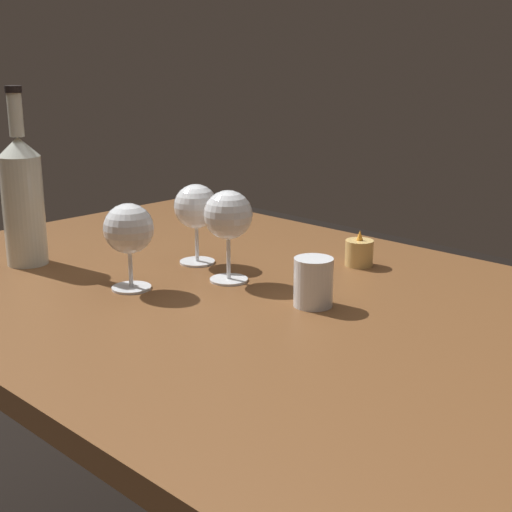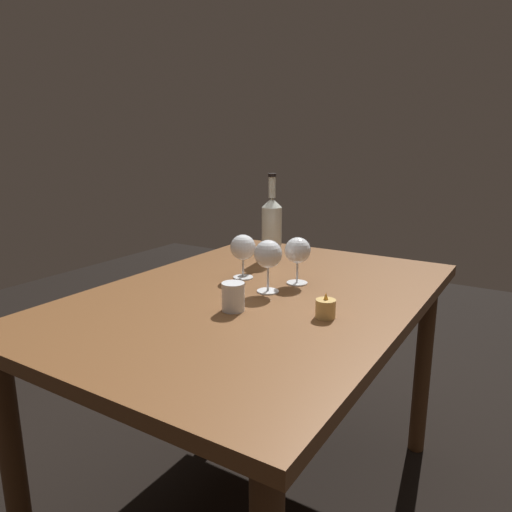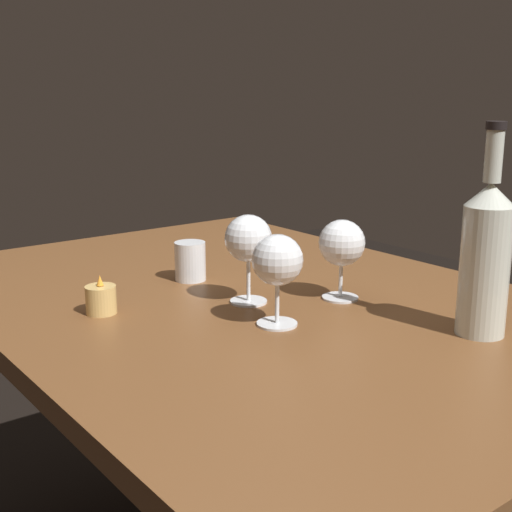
{
  "view_description": "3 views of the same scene",
  "coord_description": "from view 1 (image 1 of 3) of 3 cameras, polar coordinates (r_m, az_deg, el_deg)",
  "views": [
    {
      "loc": [
        0.85,
        -0.81,
        1.12
      ],
      "look_at": [
        0.06,
        0.01,
        0.8
      ],
      "focal_mm": 51.44,
      "sensor_mm": 36.0,
      "label": 1
    },
    {
      "loc": [
        1.15,
        0.71,
        1.18
      ],
      "look_at": [
        0.05,
        0.03,
        0.87
      ],
      "focal_mm": 33.45,
      "sensor_mm": 36.0,
      "label": 2
    },
    {
      "loc": [
        -0.95,
        0.72,
        1.11
      ],
      "look_at": [
        -0.01,
        -0.01,
        0.82
      ],
      "focal_mm": 47.88,
      "sensor_mm": 36.0,
      "label": 3
    }
  ],
  "objects": [
    {
      "name": "wine_glass_centre",
      "position": [
        1.35,
        -4.68,
        3.74
      ],
      "size": [
        0.08,
        0.08,
        0.15
      ],
      "color": "white",
      "rests_on": "dining_table"
    },
    {
      "name": "votive_candle",
      "position": [
        1.37,
        8.02,
        0.19
      ],
      "size": [
        0.05,
        0.05,
        0.07
      ],
      "color": "#DBB266",
      "rests_on": "dining_table"
    },
    {
      "name": "dining_table",
      "position": [
        1.27,
        -2.14,
        -6.27
      ],
      "size": [
        1.3,
        0.9,
        0.74
      ],
      "color": "brown",
      "rests_on": "ground"
    },
    {
      "name": "wine_glass_right",
      "position": [
        1.24,
        -2.18,
        3.04
      ],
      "size": [
        0.08,
        0.08,
        0.16
      ],
      "color": "white",
      "rests_on": "dining_table"
    },
    {
      "name": "wine_glass_left",
      "position": [
        1.22,
        -9.87,
        1.95
      ],
      "size": [
        0.08,
        0.08,
        0.15
      ],
      "color": "white",
      "rests_on": "dining_table"
    },
    {
      "name": "water_tumbler",
      "position": [
        1.14,
        4.47,
        -2.24
      ],
      "size": [
        0.06,
        0.06,
        0.08
      ],
      "color": "white",
      "rests_on": "dining_table"
    },
    {
      "name": "wine_bottle",
      "position": [
        1.41,
        -17.69,
        4.35
      ],
      "size": [
        0.08,
        0.08,
        0.32
      ],
      "color": "silver",
      "rests_on": "dining_table"
    }
  ]
}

